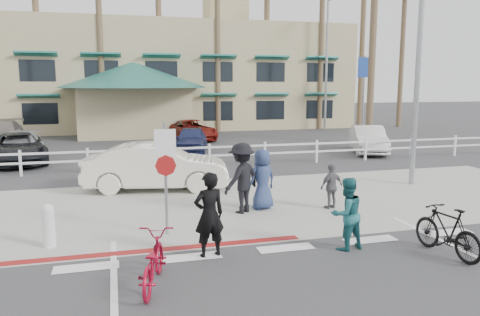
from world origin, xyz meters
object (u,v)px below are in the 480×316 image
object	(u,v)px
sign_post	(166,173)
bike_black	(447,231)
bike_red	(153,261)
car_white_sedan	(157,167)

from	to	relation	value
sign_post	bike_black	xyz separation A→B (m)	(5.29, -2.81, -0.94)
bike_red	car_white_sedan	xyz separation A→B (m)	(0.77, 7.53, 0.31)
sign_post	bike_red	xyz separation A→B (m)	(-0.55, -2.77, -0.99)
bike_black	car_white_sedan	world-z (taller)	car_white_sedan
sign_post	bike_red	distance (m)	2.99
bike_red	car_white_sedan	bearing A→B (deg)	-81.54
bike_red	bike_black	world-z (taller)	bike_black
bike_red	bike_black	size ratio (longest dim) A/B	1.02
bike_red	car_white_sedan	size ratio (longest dim) A/B	0.38
car_white_sedan	bike_red	bearing A→B (deg)	-175.66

